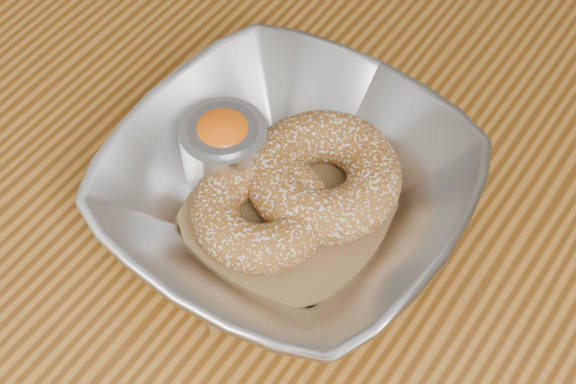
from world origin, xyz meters
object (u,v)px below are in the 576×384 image
Objects in this scene: serving_bowl at (288,194)px; donut_front at (261,211)px; donut_back at (324,176)px; table at (217,340)px; ramekin at (224,147)px.

serving_bowl is 2.50× the size of donut_front.
table is at bearing -108.37° from donut_back.
ramekin is at bearing 117.30° from table.
table is 11.57× the size of donut_back.
ramekin reaches higher than donut_back.
serving_bowl is (0.02, 0.07, 0.13)m from table.
donut_back is at bearing 71.63° from table.
ramekin is at bearing 176.61° from serving_bowl.
table is 0.16m from donut_back.
donut_front is (-0.01, -0.02, -0.00)m from serving_bowl.
serving_bowl is 0.05m from ramekin.
ramekin is at bearing -161.29° from donut_back.
donut_back is (0.03, 0.09, 0.13)m from table.
serving_bowl reaches higher than table.
donut_front is (-0.02, -0.05, -0.00)m from donut_back.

